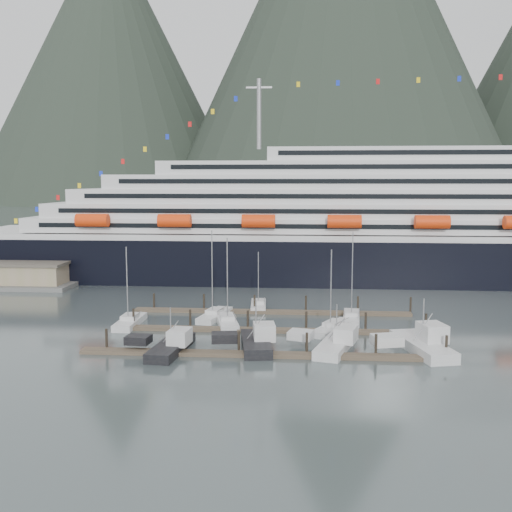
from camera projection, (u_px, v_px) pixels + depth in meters
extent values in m
plane|color=#475454|center=(299.00, 337.00, 87.81)|extent=(1600.00, 1600.00, 0.00)
cone|color=#202B21|center=(343.00, 29.00, 616.74)|extent=(400.00, 400.00, 420.00)
cone|color=#202B21|center=(110.00, 74.00, 680.71)|extent=(340.00, 340.00, 340.00)
cube|color=black|center=(408.00, 262.00, 139.81)|extent=(210.00, 28.00, 12.00)
cube|color=silver|center=(409.00, 235.00, 139.01)|extent=(205.80, 27.44, 1.50)
cube|color=silver|center=(431.00, 224.00, 138.30)|extent=(185.00, 26.00, 3.20)
cube|color=black|center=(445.00, 227.00, 125.37)|extent=(175.75, 0.20, 1.00)
cube|color=silver|center=(441.00, 210.00, 137.76)|extent=(180.00, 25.00, 3.20)
cube|color=black|center=(454.00, 212.00, 125.32)|extent=(171.00, 0.20, 1.00)
cube|color=silver|center=(450.00, 196.00, 137.21)|extent=(172.00, 24.00, 3.20)
cube|color=black|center=(464.00, 197.00, 125.27)|extent=(163.40, 0.20, 1.00)
cube|color=silver|center=(460.00, 182.00, 136.66)|extent=(160.00, 23.00, 3.20)
cube|color=black|center=(474.00, 181.00, 125.22)|extent=(152.00, 0.20, 1.00)
cube|color=silver|center=(469.00, 168.00, 136.13)|extent=(140.00, 22.00, 3.00)
cube|color=black|center=(484.00, 166.00, 125.18)|extent=(133.00, 0.20, 1.00)
cube|color=silver|center=(479.00, 155.00, 135.61)|extent=(95.00, 20.00, 3.00)
cube|color=black|center=(493.00, 152.00, 125.64)|extent=(90.25, 0.20, 1.00)
cylinder|color=gray|center=(259.00, 114.00, 138.31)|extent=(1.00, 1.00, 16.00)
cylinder|color=#FF3B0D|center=(92.00, 220.00, 129.09)|extent=(7.00, 2.80, 2.80)
cylinder|color=#FF3B0D|center=(175.00, 221.00, 127.70)|extent=(7.00, 2.80, 2.80)
cylinder|color=#FF3B0D|center=(259.00, 221.00, 126.31)|extent=(7.00, 2.80, 2.80)
cylinder|color=#FF3B0D|center=(344.00, 221.00, 124.91)|extent=(7.00, 2.80, 2.80)
cylinder|color=#FF3B0D|center=(432.00, 222.00, 123.52)|extent=(7.00, 2.80, 2.80)
cube|color=#4D3F31|center=(261.00, 354.00, 78.27)|extent=(48.00, 2.00, 0.50)
cylinder|color=black|center=(107.00, 340.00, 80.84)|extent=(0.36, 0.36, 3.20)
cylinder|color=black|center=(172.00, 342.00, 80.15)|extent=(0.36, 0.36, 3.20)
cylinder|color=black|center=(239.00, 343.00, 79.45)|extent=(0.36, 0.36, 3.20)
cylinder|color=black|center=(307.00, 345.00, 78.76)|extent=(0.36, 0.36, 3.20)
cylinder|color=black|center=(376.00, 346.00, 78.06)|extent=(0.36, 0.36, 3.20)
cylinder|color=black|center=(446.00, 347.00, 77.36)|extent=(0.36, 0.36, 3.20)
cube|color=#4D3F31|center=(267.00, 330.00, 91.13)|extent=(48.00, 2.00, 0.50)
cylinder|color=black|center=(134.00, 319.00, 93.71)|extent=(0.36, 0.36, 3.20)
cylinder|color=black|center=(190.00, 320.00, 93.01)|extent=(0.36, 0.36, 3.20)
cylinder|color=black|center=(248.00, 321.00, 92.31)|extent=(0.36, 0.36, 3.20)
cylinder|color=black|center=(306.00, 322.00, 91.62)|extent=(0.36, 0.36, 3.20)
cylinder|color=black|center=(366.00, 323.00, 90.92)|extent=(0.36, 0.36, 3.20)
cylinder|color=black|center=(426.00, 324.00, 90.23)|extent=(0.36, 0.36, 3.20)
cube|color=#4D3F31|center=(271.00, 312.00, 104.00)|extent=(48.00, 2.00, 0.50)
cylinder|color=black|center=(154.00, 302.00, 106.57)|extent=(0.36, 0.36, 3.20)
cylinder|color=black|center=(204.00, 303.00, 105.87)|extent=(0.36, 0.36, 3.20)
cylinder|color=black|center=(255.00, 304.00, 105.18)|extent=(0.36, 0.36, 3.20)
cylinder|color=black|center=(306.00, 305.00, 104.48)|extent=(0.36, 0.36, 3.20)
cylinder|color=black|center=(358.00, 305.00, 103.79)|extent=(0.36, 0.36, 3.20)
cylinder|color=black|center=(411.00, 306.00, 103.09)|extent=(0.36, 0.36, 3.20)
cube|color=silver|center=(130.00, 324.00, 95.33)|extent=(2.98, 10.11, 1.57)
cube|color=silver|center=(130.00, 317.00, 95.20)|extent=(2.26, 3.55, 0.90)
cylinder|color=gray|center=(127.00, 284.00, 93.52)|extent=(0.18, 0.18, 11.66)
cube|color=silver|center=(227.00, 323.00, 95.42)|extent=(5.06, 10.72, 1.52)
cube|color=silver|center=(227.00, 317.00, 95.30)|extent=(2.93, 4.02, 0.87)
cylinder|color=gray|center=(227.00, 280.00, 93.52)|extent=(0.17, 0.17, 13.10)
cube|color=silver|center=(333.00, 329.00, 91.56)|extent=(7.45, 11.25, 1.43)
cube|color=silver|center=(333.00, 324.00, 91.45)|extent=(3.60, 4.44, 0.82)
cylinder|color=gray|center=(331.00, 288.00, 89.80)|extent=(0.16, 0.16, 11.76)
cube|color=silver|center=(215.00, 317.00, 100.17)|extent=(4.91, 10.90, 1.48)
cube|color=silver|center=(215.00, 311.00, 100.05)|extent=(2.84, 4.06, 0.84)
cylinder|color=gray|center=(212.00, 273.00, 98.23)|extent=(0.17, 0.17, 13.91)
cube|color=silver|center=(258.00, 307.00, 108.15)|extent=(3.19, 9.25, 1.42)
cube|color=silver|center=(258.00, 302.00, 108.04)|extent=(2.22, 3.31, 0.81)
cylinder|color=gray|center=(258.00, 278.00, 106.59)|extent=(0.16, 0.16, 9.48)
cube|color=silver|center=(351.00, 319.00, 98.66)|extent=(3.56, 10.69, 1.40)
cube|color=silver|center=(351.00, 313.00, 98.55)|extent=(2.33, 3.84, 0.80)
cylinder|color=gray|center=(352.00, 274.00, 96.71)|extent=(0.16, 0.16, 13.88)
cube|color=black|center=(171.00, 349.00, 80.29)|extent=(4.54, 12.38, 1.86)
cube|color=black|center=(138.00, 339.00, 80.95)|extent=(3.42, 2.97, 1.12)
cube|color=silver|center=(180.00, 337.00, 79.85)|extent=(2.96, 3.87, 2.05)
cube|color=black|center=(179.00, 331.00, 79.76)|extent=(2.75, 3.62, 0.47)
cylinder|color=gray|center=(171.00, 325.00, 79.87)|extent=(0.15, 0.15, 4.66)
cube|color=black|center=(256.00, 346.00, 81.87)|extent=(5.27, 11.73, 2.06)
cube|color=black|center=(224.00, 337.00, 81.44)|extent=(3.82, 2.96, 1.24)
cube|color=silver|center=(264.00, 332.00, 81.70)|extent=(3.33, 3.77, 2.26)
cube|color=black|center=(264.00, 326.00, 81.59)|extent=(3.10, 3.52, 0.51)
cylinder|color=gray|center=(256.00, 319.00, 81.41)|extent=(0.16, 0.16, 5.15)
cube|color=silver|center=(336.00, 346.00, 81.76)|extent=(6.87, 13.72, 1.90)
cube|color=silver|center=(301.00, 335.00, 83.34)|extent=(3.90, 3.69, 1.14)
cube|color=silver|center=(346.00, 334.00, 81.08)|extent=(3.63, 4.56, 2.09)
cube|color=black|center=(346.00, 329.00, 80.99)|extent=(3.38, 4.25, 0.47)
cylinder|color=gray|center=(337.00, 322.00, 81.34)|extent=(0.15, 0.15, 4.75)
cube|color=silver|center=(422.00, 349.00, 80.55)|extent=(7.13, 13.89, 2.22)
cube|color=silver|center=(387.00, 340.00, 79.54)|extent=(4.37, 3.76, 1.33)
cube|color=silver|center=(432.00, 332.00, 80.51)|extent=(3.99, 4.63, 2.44)
cube|color=black|center=(432.00, 326.00, 80.40)|extent=(3.71, 4.32, 0.55)
cylinder|color=gray|center=(423.00, 319.00, 80.05)|extent=(0.18, 0.18, 5.55)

